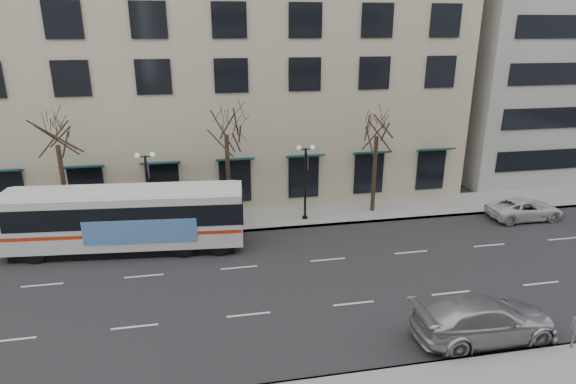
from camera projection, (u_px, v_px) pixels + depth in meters
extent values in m
plane|color=black|center=(243.00, 289.00, 24.02)|extent=(160.00, 160.00, 0.00)
cube|color=gray|center=(302.00, 215.00, 33.24)|extent=(80.00, 4.00, 0.15)
cube|color=#BEB291|center=(189.00, 32.00, 39.25)|extent=(40.00, 20.00, 24.00)
cylinder|color=black|center=(65.00, 191.00, 29.48)|extent=(0.28, 0.28, 5.74)
cylinder|color=black|center=(228.00, 180.00, 31.22)|extent=(0.28, 0.28, 5.95)
cylinder|color=black|center=(374.00, 175.00, 33.07)|extent=(0.28, 0.28, 5.46)
cylinder|color=black|center=(149.00, 195.00, 29.93)|extent=(0.16, 0.16, 5.00)
cylinder|color=black|center=(152.00, 229.00, 30.70)|extent=(0.36, 0.36, 0.30)
cube|color=black|center=(145.00, 157.00, 29.13)|extent=(0.90, 0.06, 0.06)
sphere|color=silver|center=(137.00, 155.00, 29.02)|extent=(0.32, 0.32, 0.32)
sphere|color=silver|center=(152.00, 155.00, 29.18)|extent=(0.32, 0.32, 0.32)
cube|color=#5D1A63|center=(148.00, 170.00, 29.43)|extent=(0.04, 0.45, 1.00)
cylinder|color=black|center=(305.00, 185.00, 31.70)|extent=(0.16, 0.16, 5.00)
cylinder|color=black|center=(305.00, 218.00, 32.47)|extent=(0.36, 0.36, 0.30)
cube|color=black|center=(306.00, 149.00, 30.90)|extent=(0.90, 0.06, 0.06)
sphere|color=silver|center=(299.00, 148.00, 30.79)|extent=(0.32, 0.32, 0.32)
sphere|color=silver|center=(313.00, 147.00, 30.95)|extent=(0.32, 0.32, 0.32)
cube|color=#5D1A63|center=(307.00, 162.00, 31.20)|extent=(0.04, 0.45, 1.00)
cube|color=silver|center=(125.00, 217.00, 27.64)|extent=(13.70, 4.15, 3.09)
cube|color=black|center=(128.00, 244.00, 28.20)|extent=(12.59, 3.70, 0.51)
cube|color=black|center=(130.00, 209.00, 27.51)|extent=(13.17, 4.15, 1.24)
cube|color=red|center=(126.00, 226.00, 27.81)|extent=(13.57, 4.17, 0.20)
cube|color=#5285C8|center=(140.00, 232.00, 26.43)|extent=(6.16, 0.64, 1.35)
cube|color=silver|center=(122.00, 191.00, 27.12)|extent=(13.00, 3.80, 0.09)
cylinder|color=black|center=(35.00, 254.00, 26.48)|extent=(1.15, 0.42, 1.12)
cylinder|color=black|center=(52.00, 235.00, 28.91)|extent=(1.15, 0.42, 1.12)
cylinder|color=black|center=(183.00, 248.00, 27.21)|extent=(1.15, 0.42, 1.12)
cylinder|color=black|center=(188.00, 230.00, 29.64)|extent=(1.15, 0.42, 1.12)
cylinder|color=black|center=(219.00, 246.00, 27.40)|extent=(1.15, 0.42, 1.12)
cylinder|color=black|center=(221.00, 228.00, 29.83)|extent=(1.15, 0.42, 1.12)
imported|color=#AFB1B8|center=(485.00, 319.00, 20.00)|extent=(6.14, 2.54, 1.77)
imported|color=silver|center=(525.00, 209.00, 32.62)|extent=(5.03, 2.34, 1.40)
cylinder|color=slate|center=(573.00, 337.00, 19.25)|extent=(0.09, 0.09, 0.96)
cube|color=slate|center=(576.00, 324.00, 19.04)|extent=(0.32, 0.23, 0.54)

